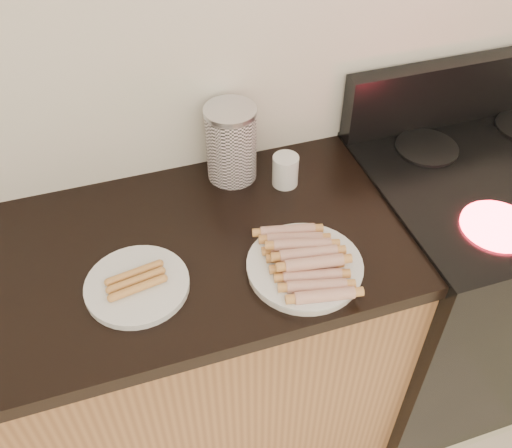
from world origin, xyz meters
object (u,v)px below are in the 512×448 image
object	(u,v)px
stove	(469,280)
canister	(231,143)
main_plate	(305,268)
side_plate	(137,285)
mug	(285,170)

from	to	relation	value
stove	canister	xyz separation A→B (m)	(-0.73, 0.24, 0.55)
stove	canister	size ratio (longest dim) A/B	4.27
stove	main_plate	size ratio (longest dim) A/B	3.42
side_plate	canister	bearing A→B (deg)	45.25
canister	stove	bearing A→B (deg)	-18.49
main_plate	canister	xyz separation A→B (m)	(-0.06, 0.39, 0.10)
stove	mug	bearing A→B (deg)	164.67
side_plate	mug	distance (m)	0.51
mug	canister	bearing A→B (deg)	148.01
side_plate	canister	distance (m)	0.46
main_plate	side_plate	xyz separation A→B (m)	(-0.38, 0.07, -0.00)
stove	mug	xyz separation A→B (m)	(-0.61, 0.17, 0.49)
main_plate	mug	distance (m)	0.32
side_plate	mug	size ratio (longest dim) A/B	2.69
main_plate	canister	size ratio (longest dim) A/B	1.25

